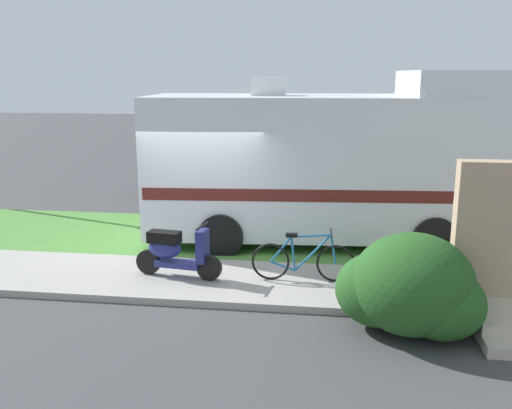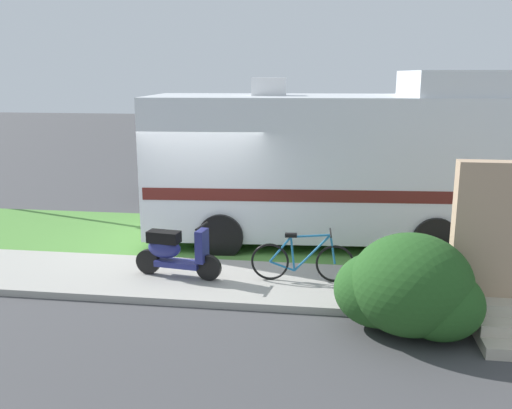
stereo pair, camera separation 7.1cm
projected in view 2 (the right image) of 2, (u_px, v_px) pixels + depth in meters
The scene contains 9 objects.
ground_plane at pixel (198, 261), 10.90m from camera, with size 80.00×80.00×0.00m, color #424244.
sidewalk at pixel (182, 280), 9.73m from camera, with size 24.00×2.00×0.12m.
grass_strip at pixel (215, 237), 12.34m from camera, with size 24.00×3.40×0.08m.
motorhome_rv at pixel (324, 163), 11.80m from camera, with size 7.27×3.16×3.63m.
scooter at pixel (174, 251), 9.63m from camera, with size 1.57×0.54×0.97m.
bicycle at pixel (302, 260), 9.44m from camera, with size 1.75×0.52×0.88m.
pickup_truck_near at pixel (263, 165), 16.59m from camera, with size 5.22×2.26×1.75m.
pickup_truck_far at pixel (354, 152), 18.86m from camera, with size 5.62×2.22×1.90m.
bush_by_porch at pixel (408, 289), 7.66m from camera, with size 2.01×1.51×1.42m.
Camera 2 is at (2.58, -10.10, 3.56)m, focal length 39.14 mm.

